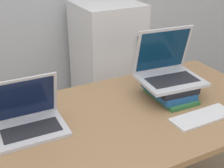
% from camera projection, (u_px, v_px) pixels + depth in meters
% --- Properties ---
extents(desk, '(1.64, 0.80, 0.72)m').
position_uv_depth(desk, '(118.00, 129.00, 1.50)').
color(desk, '#9E754C').
rests_on(desk, ground_plane).
extents(laptop_left, '(0.31, 0.23, 0.23)m').
position_uv_depth(laptop_left, '(28.00, 119.00, 1.36)').
color(laptop_left, silver).
rests_on(laptop_left, desk).
extents(book_stack, '(0.22, 0.29, 0.09)m').
position_uv_depth(book_stack, '(170.00, 89.00, 1.63)').
color(book_stack, '#33753D').
rests_on(book_stack, desk).
extents(laptop_on_books, '(0.34, 0.29, 0.27)m').
position_uv_depth(laptop_on_books, '(168.00, 70.00, 1.63)').
color(laptop_on_books, silver).
rests_on(laptop_on_books, book_stack).
extents(wireless_keyboard, '(0.32, 0.11, 0.01)m').
position_uv_depth(wireless_keyboard, '(202.00, 117.00, 1.46)').
color(wireless_keyboard, white).
rests_on(wireless_keyboard, desk).
extents(mini_fridge, '(0.46, 0.50, 1.05)m').
position_uv_depth(mini_fridge, '(107.00, 68.00, 2.52)').
color(mini_fridge, white).
rests_on(mini_fridge, ground_plane).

